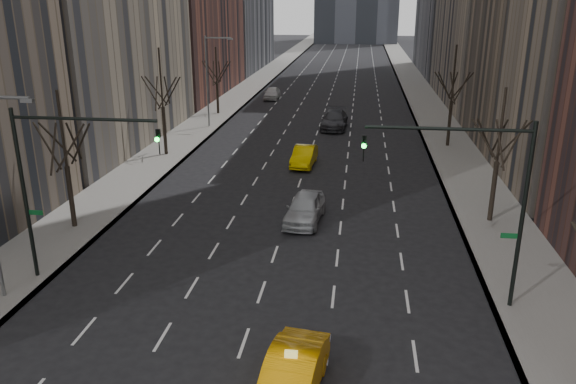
% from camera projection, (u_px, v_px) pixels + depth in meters
% --- Properties ---
extents(sidewalk_left, '(4.50, 320.00, 0.15)m').
position_uv_depth(sidewalk_left, '(247.00, 90.00, 81.22)').
color(sidewalk_left, slate).
rests_on(sidewalk_left, ground).
extents(sidewalk_right, '(4.50, 320.00, 0.15)m').
position_uv_depth(sidewalk_right, '(419.00, 93.00, 78.27)').
color(sidewalk_right, slate).
rests_on(sidewalk_right, ground).
extents(tree_lw_b, '(3.36, 3.50, 7.82)m').
position_uv_depth(tree_lw_b, '(67.00, 166.00, 31.25)').
color(tree_lw_b, black).
rests_on(tree_lw_b, ground).
extents(tree_lw_c, '(3.36, 3.50, 8.74)m').
position_uv_depth(tree_lw_c, '(163.00, 108.00, 46.14)').
color(tree_lw_c, black).
rests_on(tree_lw_c, ground).
extents(tree_lw_d, '(3.36, 3.50, 7.36)m').
position_uv_depth(tree_lw_d, '(217.00, 83.00, 63.17)').
color(tree_lw_d, black).
rests_on(tree_lw_d, ground).
extents(tree_rw_b, '(3.36, 3.50, 7.82)m').
position_uv_depth(tree_rw_b, '(497.00, 162.00, 32.11)').
color(tree_rw_b, black).
rests_on(tree_rw_b, ground).
extents(tree_rw_c, '(3.36, 3.50, 8.74)m').
position_uv_depth(tree_rw_c, '(451.00, 102.00, 48.88)').
color(tree_rw_c, black).
rests_on(tree_rw_c, ground).
extents(traffic_mast_left, '(6.69, 0.39, 8.00)m').
position_uv_depth(traffic_mast_left, '(56.00, 169.00, 24.70)').
color(traffic_mast_left, black).
rests_on(traffic_mast_left, ground).
extents(traffic_mast_right, '(6.69, 0.39, 8.00)m').
position_uv_depth(traffic_mast_right, '(483.00, 185.00, 22.51)').
color(traffic_mast_right, black).
rests_on(traffic_mast_right, ground).
extents(streetlight_far, '(2.83, 0.22, 9.00)m').
position_uv_depth(streetlight_far, '(210.00, 72.00, 55.80)').
color(streetlight_far, slate).
rests_on(streetlight_far, ground).
extents(taxi_sedan, '(2.33, 5.07, 1.61)m').
position_uv_depth(taxi_sedan, '(291.00, 378.00, 18.40)').
color(taxi_sedan, orange).
rests_on(taxi_sedan, ground).
extents(silver_sedan_ahead, '(2.40, 5.07, 1.67)m').
position_uv_depth(silver_sedan_ahead, '(305.00, 208.00, 33.20)').
color(silver_sedan_ahead, '#ABAFB3').
rests_on(silver_sedan_ahead, ground).
extents(far_taxi, '(1.88, 4.70, 1.52)m').
position_uv_depth(far_taxi, '(304.00, 156.00, 44.45)').
color(far_taxi, yellow).
rests_on(far_taxi, ground).
extents(far_suv_grey, '(2.72, 6.16, 1.76)m').
position_uv_depth(far_suv_grey, '(335.00, 120.00, 57.13)').
color(far_suv_grey, '#323237').
rests_on(far_suv_grey, ground).
extents(far_car_white, '(1.97, 4.65, 1.57)m').
position_uv_depth(far_car_white, '(272.00, 93.00, 73.81)').
color(far_car_white, silver).
rests_on(far_car_white, ground).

